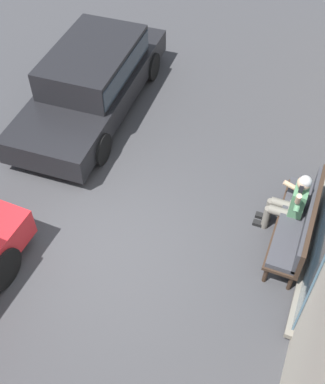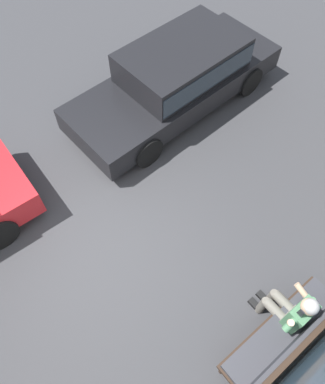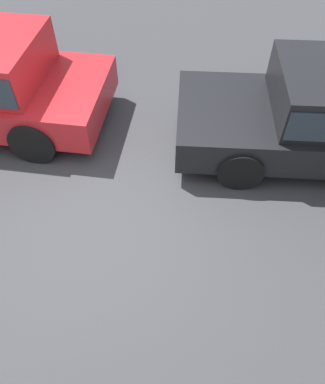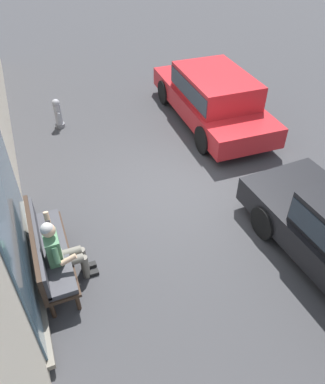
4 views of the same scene
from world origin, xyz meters
TOP-DOWN VIEW (x-y plane):
  - ground_plane at (0.00, 0.00)m, footprint 60.00×60.00m
  - bench at (-1.29, 2.90)m, footprint 1.97×0.55m
  - person_on_phone at (-1.53, 2.67)m, footprint 0.73×0.74m
  - parked_car_near at (-3.35, -1.86)m, footprint 4.74×1.98m

SIDE VIEW (x-z plane):
  - ground_plane at x=0.00m, z-range 0.00..0.00m
  - bench at x=-1.29m, z-range 0.07..1.05m
  - person_on_phone at x=-1.53m, z-range 0.03..1.35m
  - parked_car_near at x=-3.35m, z-range 0.07..1.43m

